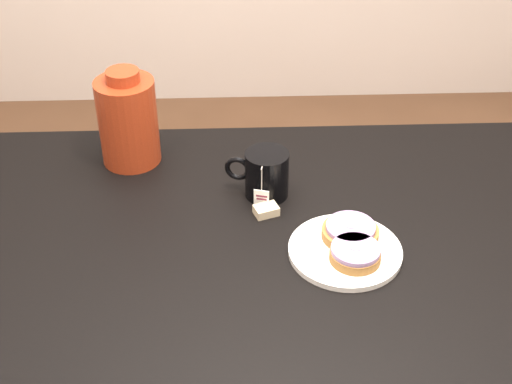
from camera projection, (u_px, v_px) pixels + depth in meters
table at (299, 288)px, 1.33m from camera, size 1.40×0.90×0.75m
plate at (345, 250)px, 1.28m from camera, size 0.20×0.20×0.02m
bagel_back at (350, 231)px, 1.30m from camera, size 0.14×0.14×0.03m
bagel_front at (355, 254)px, 1.25m from camera, size 0.10×0.10×0.03m
mug at (266, 174)px, 1.40m from camera, size 0.14×0.11×0.10m
teabag_pouch at (266, 210)px, 1.37m from camera, size 0.05×0.05×0.02m
bagel_package at (128, 120)px, 1.48m from camera, size 0.14×0.14×0.21m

